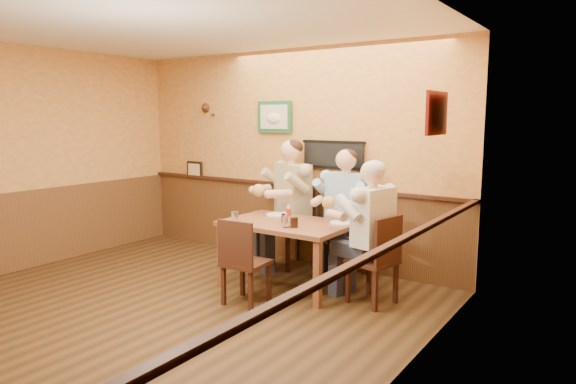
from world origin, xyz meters
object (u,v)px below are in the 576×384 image
diner_blue_polo (346,220)px  water_glass_mid (286,221)px  water_glass_left (235,217)px  dining_table (287,230)px  chair_near_side (246,261)px  cola_tumbler (294,222)px  salt_shaker (284,216)px  hot_sauce_bottle (289,215)px  chair_right_end (372,259)px  diner_tan_shirt (293,210)px  pepper_shaker (283,218)px  chair_back_left (293,227)px  chair_back_right (346,237)px  diner_white_elder (373,240)px

diner_blue_polo → water_glass_mid: (-0.22, -0.95, 0.12)m
diner_blue_polo → water_glass_left: size_ratio=11.76×
dining_table → chair_near_side: chair_near_side is taller
cola_tumbler → salt_shaker: cola_tumbler is taller
cola_tumbler → hot_sauce_bottle: 0.20m
chair_right_end → diner_tan_shirt: 1.60m
chair_right_end → chair_near_side: bearing=-43.3°
water_glass_left → hot_sauce_bottle: size_ratio=0.62×
water_glass_left → salt_shaker: 0.57m
chair_near_side → pepper_shaker: 0.72m
salt_shaker → chair_back_left: bearing=115.1°
chair_right_end → chair_near_side: chair_right_end is taller
chair_right_end → chair_back_right: bearing=-122.8°
diner_white_elder → cola_tumbler: (-0.80, -0.25, 0.14)m
chair_right_end → diner_blue_polo: bearing=-122.8°
salt_shaker → chair_back_right: bearing=52.4°
chair_back_right → hot_sauce_bottle: (-0.30, -0.80, 0.36)m
chair_near_side → pepper_shaker: chair_near_side is taller
diner_blue_polo → water_glass_left: 1.36m
hot_sauce_bottle → water_glass_mid: bearing=-64.4°
dining_table → water_glass_mid: (0.15, -0.23, 0.15)m
water_glass_mid → hot_sauce_bottle: (-0.07, 0.15, 0.03)m
diner_tan_shirt → cola_tumbler: (0.63, -0.92, 0.07)m
chair_back_left → diner_blue_polo: bearing=24.5°
chair_back_right → water_glass_left: size_ratio=8.23×
cola_tumbler → pepper_shaker: 0.28m
hot_sauce_bottle → salt_shaker: bearing=136.0°
chair_near_side → cola_tumbler: size_ratio=8.34×
diner_white_elder → hot_sauce_bottle: size_ratio=7.00×
pepper_shaker → diner_tan_shirt: bearing=116.4°
chair_back_right → diner_white_elder: 0.95m
diner_white_elder → water_glass_left: size_ratio=11.30×
chair_back_left → chair_right_end: 1.58m
dining_table → water_glass_mid: water_glass_mid is taller
diner_white_elder → salt_shaker: (-1.14, 0.04, 0.13)m
diner_blue_polo → salt_shaker: 0.79m
hot_sauce_bottle → cola_tumbler: bearing=-37.4°
diner_tan_shirt → diner_white_elder: size_ratio=1.10×
water_glass_left → cola_tumbler: bearing=10.1°
chair_back_right → diner_tan_shirt: bearing=177.5°
diner_tan_shirt → water_glass_mid: diner_tan_shirt is taller
salt_shaker → water_glass_left: bearing=-132.4°
water_glass_left → cola_tumbler: size_ratio=1.09×
diner_tan_shirt → water_glass_left: (-0.09, -1.04, 0.08)m
chair_back_left → chair_near_side: bearing=-51.2°
chair_right_end → diner_white_elder: 0.20m
chair_back_left → pepper_shaker: 0.91m
salt_shaker → hot_sauce_bottle: bearing=-44.0°
diner_white_elder → salt_shaker: 1.14m
chair_back_right → water_glass_left: (-0.86, -1.04, 0.32)m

